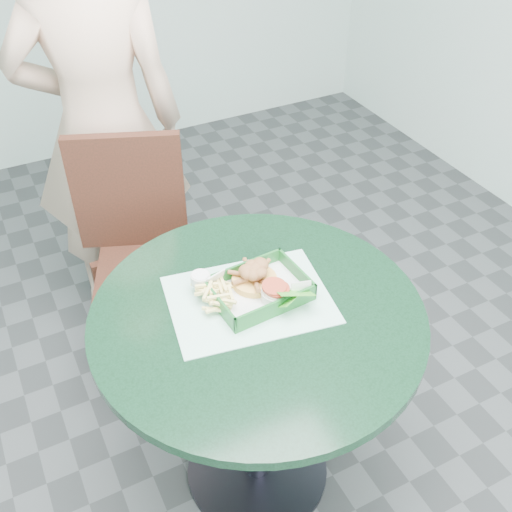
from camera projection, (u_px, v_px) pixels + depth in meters
name	position (u px, v px, depth m)	size (l,w,h in m)	color
floor	(257.00, 469.00, 2.08)	(4.00, 5.00, 0.02)	#303335
cafe_table	(257.00, 359.00, 1.72)	(0.90, 0.90, 0.75)	#282832
dining_chair	(143.00, 243.00, 2.21)	(0.41, 0.41, 0.93)	black
diner_person	(98.00, 102.00, 2.17)	(0.70, 0.46, 1.92)	#D2AA90
placemat	(249.00, 305.00, 1.64)	(0.43, 0.32, 0.00)	#A9E6D2
food_basket	(259.00, 297.00, 1.64)	(0.25, 0.19, 0.05)	#175D23
crab_sandwich	(255.00, 279.00, 1.65)	(0.13, 0.13, 0.07)	gold
fries_pile	(218.00, 295.00, 1.62)	(0.10, 0.11, 0.04)	#FFE683
sauce_ramekin	(202.00, 281.00, 1.65)	(0.05, 0.05, 0.03)	silver
garnish_cup	(279.00, 299.00, 1.60)	(0.12, 0.12, 0.05)	silver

